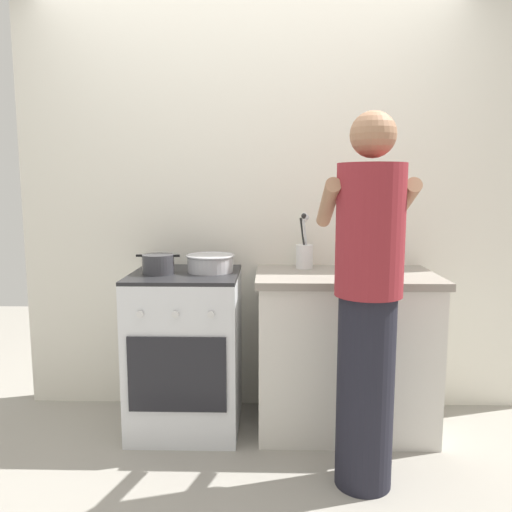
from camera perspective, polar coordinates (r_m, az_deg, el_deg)
ground at (r=2.98m, az=-1.08°, el=-19.77°), size 6.00×6.00×0.00m
back_wall at (r=3.14m, az=2.93°, el=5.48°), size 3.20×0.10×2.50m
countertop at (r=2.97m, az=9.89°, el=-10.50°), size 1.00×0.60×0.90m
stove_range at (r=2.97m, az=-7.86°, el=-10.47°), size 0.60×0.62×0.90m
pot at (r=2.84m, az=-10.97°, el=-0.91°), size 0.24×0.17×0.11m
mixing_bowl at (r=2.87m, az=-5.17°, el=-0.72°), size 0.27×0.27×0.10m
utensil_crock at (r=2.99m, az=5.49°, el=0.44°), size 0.10×0.10×0.33m
spice_bottle at (r=2.78m, az=12.39°, el=-1.30°), size 0.04×0.04×0.09m
person at (r=2.32m, az=12.48°, el=-5.29°), size 0.41×0.50×1.70m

